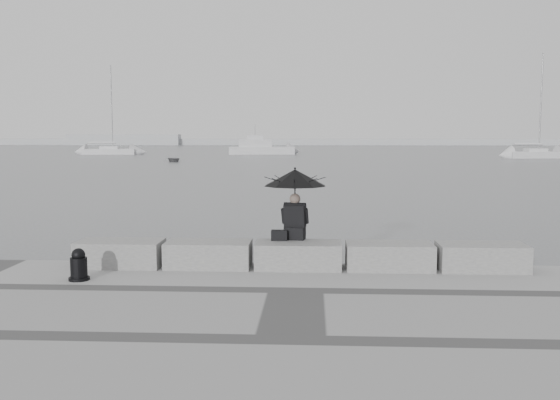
# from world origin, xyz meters

# --- Properties ---
(ground) EXTENTS (360.00, 360.00, 0.00)m
(ground) POSITION_xyz_m (0.00, 0.00, 0.00)
(ground) COLOR #4E5154
(ground) RESTS_ON ground
(stone_block_far_left) EXTENTS (1.60, 0.80, 0.50)m
(stone_block_far_left) POSITION_xyz_m (-3.40, -0.45, 0.75)
(stone_block_far_left) COLOR slate
(stone_block_far_left) RESTS_ON promenade
(stone_block_left) EXTENTS (1.60, 0.80, 0.50)m
(stone_block_left) POSITION_xyz_m (-1.70, -0.45, 0.75)
(stone_block_left) COLOR slate
(stone_block_left) RESTS_ON promenade
(stone_block_centre) EXTENTS (1.60, 0.80, 0.50)m
(stone_block_centre) POSITION_xyz_m (0.00, -0.45, 0.75)
(stone_block_centre) COLOR slate
(stone_block_centre) RESTS_ON promenade
(stone_block_right) EXTENTS (1.60, 0.80, 0.50)m
(stone_block_right) POSITION_xyz_m (1.70, -0.45, 0.75)
(stone_block_right) COLOR slate
(stone_block_right) RESTS_ON promenade
(stone_block_far_right) EXTENTS (1.60, 0.80, 0.50)m
(stone_block_far_right) POSITION_xyz_m (3.40, -0.45, 0.75)
(stone_block_far_right) COLOR slate
(stone_block_far_right) RESTS_ON promenade
(seated_person) EXTENTS (1.21, 1.21, 1.39)m
(seated_person) POSITION_xyz_m (-0.08, -0.09, 2.02)
(seated_person) COLOR black
(seated_person) RESTS_ON stone_block_centre
(bag) EXTENTS (0.30, 0.17, 0.20)m
(bag) POSITION_xyz_m (-0.37, -0.26, 1.10)
(bag) COLOR black
(bag) RESTS_ON stone_block_centre
(mooring_bollard) EXTENTS (0.36, 0.36, 0.57)m
(mooring_bollard) POSITION_xyz_m (-3.76, -1.62, 0.74)
(mooring_bollard) COLOR black
(mooring_bollard) RESTS_ON promenade
(distant_landmass) EXTENTS (180.00, 8.00, 2.80)m
(distant_landmass) POSITION_xyz_m (-8.14, 154.51, 0.90)
(distant_landmass) COLOR #ACAFB2
(distant_landmass) RESTS_ON ground
(sailboat_left) EXTENTS (7.67, 3.20, 12.90)m
(sailboat_left) POSITION_xyz_m (-29.33, 77.58, 0.53)
(sailboat_left) COLOR silver
(sailboat_left) RESTS_ON ground
(sailboat_right) EXTENTS (7.14, 3.27, 12.90)m
(sailboat_right) POSITION_xyz_m (27.82, 66.87, 0.54)
(sailboat_right) COLOR silver
(sailboat_right) RESTS_ON ground
(motor_cruiser) EXTENTS (9.77, 4.02, 4.50)m
(motor_cruiser) POSITION_xyz_m (-7.22, 79.02, 0.89)
(motor_cruiser) COLOR silver
(motor_cruiser) RESTS_ON ground
(dinghy) EXTENTS (3.09, 2.14, 0.48)m
(dinghy) POSITION_xyz_m (-14.84, 55.03, 0.24)
(dinghy) COLOR gray
(dinghy) RESTS_ON ground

